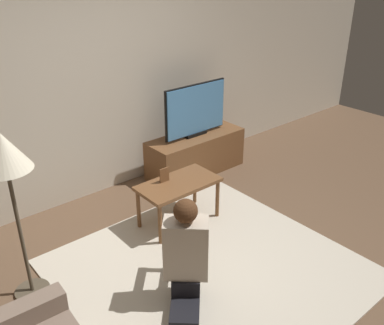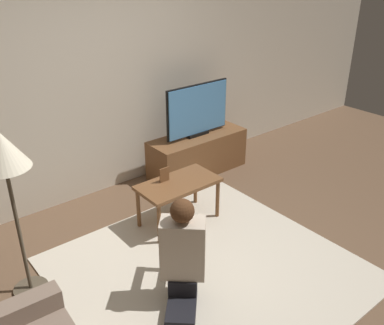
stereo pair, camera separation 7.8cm
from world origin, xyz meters
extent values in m
plane|color=brown|center=(0.00, 0.00, 0.00)|extent=(10.00, 10.00, 0.00)
cube|color=beige|center=(0.00, 1.93, 1.30)|extent=(10.00, 0.06, 2.60)
cube|color=beige|center=(0.00, 0.00, 0.01)|extent=(2.38, 2.32, 0.02)
cube|color=brown|center=(1.16, 1.55, 0.25)|extent=(1.27, 0.46, 0.50)
cube|color=black|center=(1.16, 1.55, 0.52)|extent=(0.31, 0.08, 0.04)
cube|color=black|center=(1.16, 1.55, 0.84)|extent=(0.91, 0.03, 0.62)
cube|color=#4C8CC6|center=(1.16, 1.55, 0.84)|extent=(0.88, 0.04, 0.59)
cube|color=brown|center=(0.27, 0.77, 0.46)|extent=(0.82, 0.44, 0.04)
cylinder|color=brown|center=(-0.11, 0.59, 0.22)|extent=(0.04, 0.04, 0.44)
cylinder|color=brown|center=(0.64, 0.59, 0.22)|extent=(0.04, 0.04, 0.44)
cylinder|color=brown|center=(-0.11, 0.96, 0.22)|extent=(0.04, 0.04, 0.44)
cylinder|color=brown|center=(0.64, 0.96, 0.22)|extent=(0.04, 0.04, 0.44)
cylinder|color=#4C4233|center=(-1.31, 0.75, 0.01)|extent=(0.28, 0.28, 0.03)
cylinder|color=#4C4233|center=(-1.31, 0.75, 0.71)|extent=(0.03, 0.03, 1.35)
cone|color=#EFE5C6|center=(-1.31, 0.75, 1.28)|extent=(0.37, 0.37, 0.28)
cube|color=black|center=(-0.49, -0.25, 0.07)|extent=(0.45, 0.46, 0.11)
cube|color=black|center=(-0.38, -0.13, 0.20)|extent=(0.32, 0.33, 0.14)
cube|color=#C1B29E|center=(-0.38, -0.13, 0.51)|extent=(0.39, 0.38, 0.49)
sphere|color=tan|center=(-0.38, -0.13, 0.84)|extent=(0.18, 0.18, 0.18)
sphere|color=#4C2D19|center=(-0.40, -0.15, 0.85)|extent=(0.18, 0.18, 0.18)
cube|color=black|center=(-0.13, 0.14, 0.53)|extent=(0.12, 0.12, 0.04)
cylinder|color=#C1B29E|center=(-0.14, -0.02, 0.53)|extent=(0.25, 0.27, 0.07)
cylinder|color=#C1B29E|center=(-0.29, 0.12, 0.53)|extent=(0.25, 0.27, 0.07)
cube|color=brown|center=(0.17, 0.88, 0.55)|extent=(0.11, 0.01, 0.15)
camera|label=1|loc=(-2.05, -2.17, 2.51)|focal=40.00mm
camera|label=2|loc=(-1.99, -2.22, 2.51)|focal=40.00mm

